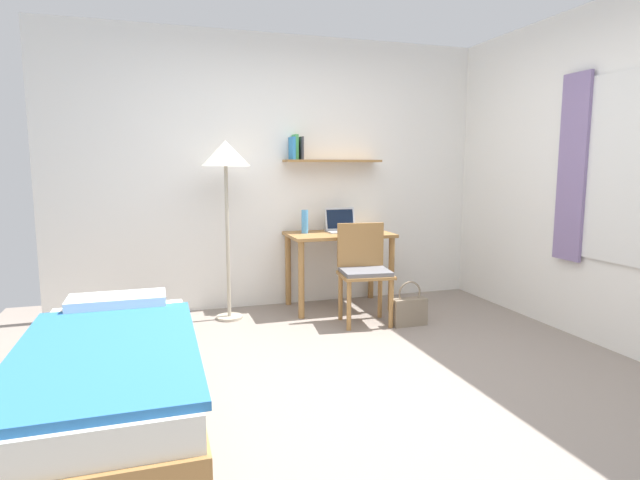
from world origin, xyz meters
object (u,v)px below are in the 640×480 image
object	(u,v)px
book_stack	(369,230)
standing_lamp	(226,162)
handbag	(409,310)
desk_chair	(364,268)
desk	(339,247)
water_bottle	(305,222)
bed	(111,384)
laptop	(342,226)

from	to	relation	value
book_stack	standing_lamp	bearing A→B (deg)	-178.65
standing_lamp	handbag	bearing A→B (deg)	-24.66
desk_chair	standing_lamp	distance (m)	1.52
desk	handbag	xyz separation A→B (m)	(0.39, -0.73, -0.46)
desk_chair	handbag	distance (m)	0.54
water_bottle	handbag	xyz separation A→B (m)	(0.71, -0.81, -0.71)
desk_chair	water_bottle	size ratio (longest dim) A/B	3.89
desk	bed	bearing A→B (deg)	-136.13
laptop	book_stack	size ratio (longest dim) A/B	1.45
laptop	handbag	size ratio (longest dim) A/B	0.79
book_stack	water_bottle	bearing A→B (deg)	170.06
standing_lamp	laptop	size ratio (longest dim) A/B	5.12
standing_lamp	laptop	world-z (taller)	standing_lamp
bed	laptop	bearing A→B (deg)	44.41
standing_lamp	book_stack	bearing A→B (deg)	1.35
desk	standing_lamp	bearing A→B (deg)	-176.75
laptop	water_bottle	distance (m)	0.38
book_stack	handbag	bearing A→B (deg)	-82.75
bed	water_bottle	world-z (taller)	water_bottle
book_stack	handbag	size ratio (longest dim) A/B	0.55
bed	desk_chair	distance (m)	2.40
desk	water_bottle	xyz separation A→B (m)	(-0.32, 0.08, 0.25)
water_bottle	handbag	size ratio (longest dim) A/B	0.57
desk	handbag	distance (m)	0.95
desk	water_bottle	bearing A→B (deg)	165.89
desk	book_stack	world-z (taller)	book_stack
water_bottle	desk	bearing A→B (deg)	-14.11
desk_chair	handbag	bearing A→B (deg)	-32.13
desk	laptop	bearing A→B (deg)	56.91
bed	laptop	xyz separation A→B (m)	(1.99, 1.95, 0.55)
desk_chair	water_bottle	distance (m)	0.78
desk	desk_chair	distance (m)	0.53
laptop	water_bottle	xyz separation A→B (m)	(-0.38, -0.02, 0.05)
laptop	book_stack	bearing A→B (deg)	-27.93
desk	laptop	size ratio (longest dim) A/B	3.18
desk_chair	laptop	distance (m)	0.68
bed	standing_lamp	bearing A→B (deg)	64.45
water_bottle	handbag	bearing A→B (deg)	-48.94
bed	handbag	bearing A→B (deg)	25.85
desk	standing_lamp	xyz separation A→B (m)	(-1.07, -0.06, 0.81)
standing_lamp	book_stack	distance (m)	1.51
standing_lamp	laptop	distance (m)	1.30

